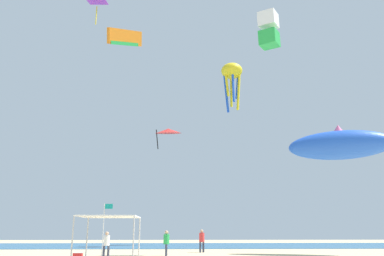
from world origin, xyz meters
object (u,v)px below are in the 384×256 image
(person_central, at_px, (202,239))
(kite_delta_red, at_px, (168,131))
(cooler_box, at_px, (78,255))
(kite_parafoil_orange, at_px, (125,38))
(person_leftmost, at_px, (107,242))
(kite_octopus_yellow, at_px, (232,73))
(kite_inflatable_blue, at_px, (340,145))
(kite_diamond_purple, at_px, (97,3))
(person_near_tent, at_px, (166,241))
(banner_flag, at_px, (105,224))
(canopy_tent, at_px, (110,218))
(kite_box_white, at_px, (269,30))

(person_central, bearing_deg, kite_delta_red, -107.58)
(cooler_box, distance_m, kite_parafoil_orange, 27.95)
(person_leftmost, bearing_deg, kite_octopus_yellow, -137.52)
(kite_inflatable_blue, xyz_separation_m, kite_delta_red, (-13.64, 14.30, 4.65))
(person_central, relative_size, cooler_box, 3.10)
(cooler_box, xyz_separation_m, kite_octopus_yellow, (13.52, 22.89, 22.17))
(cooler_box, bearing_deg, kite_diamond_purple, 102.65)
(person_central, height_order, kite_diamond_purple, kite_diamond_purple)
(kite_parafoil_orange, xyz_separation_m, kite_octopus_yellow, (13.53, 7.39, -1.09))
(cooler_box, relative_size, kite_parafoil_orange, 0.11)
(kite_octopus_yellow, relative_size, kite_delta_red, 1.97)
(person_near_tent, bearing_deg, banner_flag, 80.73)
(person_leftmost, height_order, kite_inflatable_blue, kite_inflatable_blue)
(canopy_tent, relative_size, kite_diamond_purple, 1.14)
(person_central, relative_size, kite_box_white, 0.58)
(kite_box_white, bearing_deg, kite_octopus_yellow, -57.29)
(kite_inflatable_blue, bearing_deg, kite_box_white, -153.30)
(canopy_tent, height_order, kite_octopus_yellow, kite_octopus_yellow)
(kite_inflatable_blue, distance_m, kite_octopus_yellow, 24.77)
(person_central, height_order, kite_inflatable_blue, kite_inflatable_blue)
(canopy_tent, relative_size, kite_octopus_yellow, 0.48)
(person_central, height_order, kite_parafoil_orange, kite_parafoil_orange)
(canopy_tent, bearing_deg, kite_box_white, 34.85)
(person_near_tent, relative_size, kite_diamond_purple, 0.60)
(kite_delta_red, bearing_deg, kite_parafoil_orange, -150.30)
(kite_inflatable_blue, xyz_separation_m, kite_box_white, (-5.21, -0.49, 9.56))
(person_central, relative_size, kite_octopus_yellow, 0.26)
(canopy_tent, relative_size, person_near_tent, 1.92)
(person_near_tent, bearing_deg, kite_box_white, -86.28)
(kite_inflatable_blue, bearing_deg, person_leftmost, -149.26)
(kite_octopus_yellow, height_order, kite_delta_red, kite_octopus_yellow)
(person_leftmost, height_order, person_central, person_central)
(kite_parafoil_orange, bearing_deg, banner_flag, 39.56)
(canopy_tent, relative_size, person_leftmost, 2.00)
(kite_diamond_purple, distance_m, kite_box_white, 17.94)
(person_near_tent, xyz_separation_m, kite_box_white, (8.13, 0.62, 16.72))
(kite_inflatable_blue, relative_size, kite_parafoil_orange, 1.53)
(banner_flag, relative_size, kite_delta_red, 1.03)
(kite_inflatable_blue, bearing_deg, person_near_tent, -153.95)
(person_leftmost, distance_m, kite_diamond_purple, 24.77)
(cooler_box, bearing_deg, person_leftmost, 14.53)
(kite_octopus_yellow, bearing_deg, person_near_tent, 38.57)
(person_leftmost, relative_size, kite_inflatable_blue, 0.20)
(canopy_tent, distance_m, kite_parafoil_orange, 29.46)
(person_leftmost, distance_m, kite_delta_red, 21.13)
(canopy_tent, height_order, kite_delta_red, kite_delta_red)
(canopy_tent, height_order, person_central, canopy_tent)
(cooler_box, bearing_deg, kite_box_white, 11.60)
(person_near_tent, distance_m, kite_delta_red, 19.41)
(person_leftmost, bearing_deg, person_central, -156.60)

